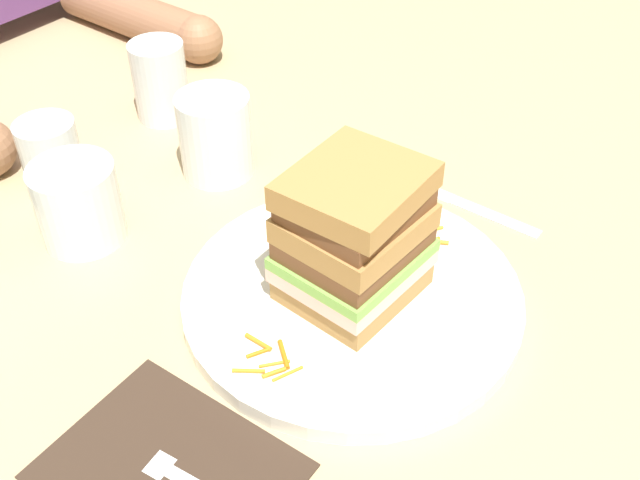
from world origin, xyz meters
name	(u,v)px	position (x,y,z in m)	size (l,w,h in m)	color
ground_plane	(352,303)	(0.00, 0.00, 0.00)	(3.00, 3.00, 0.00)	tan
main_plate	(348,296)	(0.00, 0.00, 0.01)	(0.29, 0.29, 0.02)	white
sandwich	(349,236)	(0.00, 0.00, 0.08)	(0.12, 0.10, 0.12)	#A87A42
carrot_shred_0	(258,342)	(-0.09, 0.02, 0.02)	(0.00, 0.00, 0.03)	orange
carrot_shred_1	(275,364)	(-0.10, 0.00, 0.02)	(0.00, 0.00, 0.02)	orange
carrot_shred_2	(249,371)	(-0.12, 0.01, 0.02)	(0.00, 0.00, 0.03)	orange
carrot_shred_3	(288,374)	(-0.11, -0.01, 0.02)	(0.00, 0.00, 0.03)	orange
carrot_shred_4	(274,373)	(-0.11, -0.01, 0.02)	(0.00, 0.00, 0.02)	orange
carrot_shred_5	(279,352)	(-0.09, 0.00, 0.02)	(0.00, 0.00, 0.03)	orange
carrot_shred_6	(258,353)	(-0.10, 0.02, 0.02)	(0.00, 0.00, 0.02)	orange
carrot_shred_7	(436,242)	(0.10, -0.03, 0.02)	(0.00, 0.00, 0.02)	orange
carrot_shred_8	(423,243)	(0.09, -0.02, 0.02)	(0.00, 0.00, 0.03)	orange
carrot_shred_9	(405,219)	(0.11, 0.01, 0.02)	(0.00, 0.00, 0.03)	orange
carrot_shred_10	(427,231)	(0.10, -0.01, 0.02)	(0.00, 0.00, 0.03)	orange
carrot_shred_11	(424,215)	(0.12, 0.00, 0.02)	(0.00, 0.00, 0.02)	orange
carrot_shred_12	(420,232)	(0.10, -0.01, 0.02)	(0.00, 0.00, 0.02)	orange
napkin_dark	(169,470)	(-0.21, 0.01, 0.00)	(0.13, 0.17, 0.00)	#38281E
knife	(453,199)	(0.18, 0.00, 0.00)	(0.02, 0.20, 0.00)	silver
juice_glass	(216,139)	(0.08, 0.23, 0.04)	(0.08, 0.08, 0.09)	white
empty_tumbler_0	(160,81)	(0.12, 0.35, 0.05)	(0.06, 0.06, 0.09)	silver
empty_tumbler_1	(51,155)	(-0.04, 0.34, 0.04)	(0.06, 0.06, 0.07)	silver
empty_tumbler_2	(78,203)	(-0.08, 0.26, 0.04)	(0.08, 0.08, 0.08)	silver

